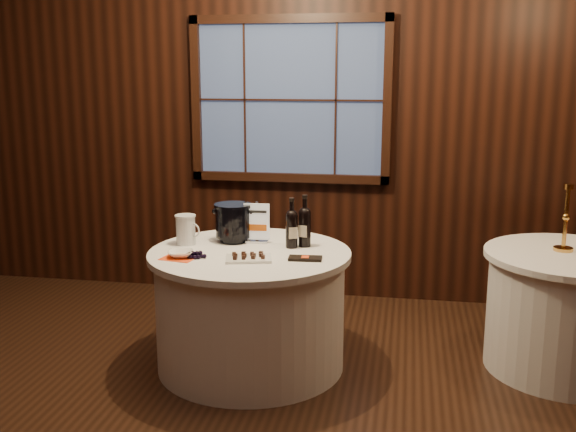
% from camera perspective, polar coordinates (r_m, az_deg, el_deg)
% --- Properties ---
extents(back_wall, '(6.00, 0.10, 3.00)m').
position_cam_1_polar(back_wall, '(5.57, 0.20, 8.72)').
color(back_wall, black).
rests_on(back_wall, ground).
extents(main_table, '(1.28, 1.28, 0.77)m').
position_cam_1_polar(main_table, '(4.37, -3.20, -7.82)').
color(main_table, white).
rests_on(main_table, ground).
extents(side_table, '(1.08, 1.08, 0.77)m').
position_cam_1_polar(side_table, '(4.66, 22.64, -7.47)').
color(side_table, white).
rests_on(side_table, ground).
extents(sign_stand, '(0.17, 0.09, 0.27)m').
position_cam_1_polar(sign_stand, '(4.43, -2.66, -1.09)').
color(sign_stand, silver).
rests_on(sign_stand, main_table).
extents(port_bottle_left, '(0.08, 0.09, 0.32)m').
position_cam_1_polar(port_bottle_left, '(4.30, 0.31, -0.87)').
color(port_bottle_left, black).
rests_on(port_bottle_left, main_table).
extents(port_bottle_right, '(0.08, 0.09, 0.34)m').
position_cam_1_polar(port_bottle_right, '(4.33, 1.42, -0.70)').
color(port_bottle_right, black).
rests_on(port_bottle_right, main_table).
extents(ice_bucket, '(0.25, 0.25, 0.25)m').
position_cam_1_polar(ice_bucket, '(4.47, -4.66, -0.48)').
color(ice_bucket, black).
rests_on(ice_bucket, main_table).
extents(chocolate_plate, '(0.31, 0.24, 0.04)m').
position_cam_1_polar(chocolate_plate, '(4.05, -3.36, -3.51)').
color(chocolate_plate, white).
rests_on(chocolate_plate, main_table).
extents(chocolate_box, '(0.21, 0.11, 0.02)m').
position_cam_1_polar(chocolate_box, '(4.06, 1.47, -3.61)').
color(chocolate_box, black).
rests_on(chocolate_box, main_table).
extents(grape_bunch, '(0.18, 0.09, 0.04)m').
position_cam_1_polar(grape_bunch, '(4.11, -7.78, -3.34)').
color(grape_bunch, black).
rests_on(grape_bunch, main_table).
extents(glass_pitcher, '(0.18, 0.14, 0.20)m').
position_cam_1_polar(glass_pitcher, '(4.44, -8.64, -1.14)').
color(glass_pitcher, white).
rests_on(glass_pitcher, main_table).
extents(orange_napkin, '(0.23, 0.23, 0.00)m').
position_cam_1_polar(orange_napkin, '(4.16, -9.07, -3.45)').
color(orange_napkin, '#FF4715').
rests_on(orange_napkin, main_table).
extents(cracker_bowl, '(0.19, 0.19, 0.04)m').
position_cam_1_polar(cracker_bowl, '(4.15, -9.08, -3.18)').
color(cracker_bowl, white).
rests_on(cracker_bowl, orange_napkin).
extents(brass_candlestick, '(0.12, 0.12, 0.43)m').
position_cam_1_polar(brass_candlestick, '(4.56, 22.41, -0.86)').
color(brass_candlestick, '#C48E3D').
rests_on(brass_candlestick, side_table).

